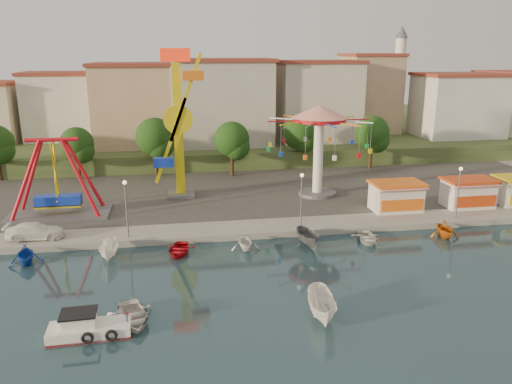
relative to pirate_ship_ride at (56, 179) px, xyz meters
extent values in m
plane|color=#132C35|center=(15.41, -20.60, -4.39)|extent=(200.00, 200.00, 0.00)
cube|color=#9E998E|center=(15.41, 41.40, -4.09)|extent=(200.00, 100.00, 0.60)
cube|color=#4C4944|center=(15.41, 9.40, -3.79)|extent=(90.00, 28.00, 0.01)
cube|color=#384C26|center=(15.41, 46.40, -2.89)|extent=(200.00, 60.00, 3.00)
cube|color=#59595E|center=(0.00, 0.00, -3.64)|extent=(10.00, 5.00, 0.30)
cube|color=#1635C4|center=(0.00, 0.00, -2.19)|extent=(4.50, 1.40, 1.00)
cylinder|color=red|center=(0.00, 0.00, 4.01)|extent=(5.00, 0.40, 0.40)
cube|color=#59595E|center=(12.39, 4.87, -3.54)|extent=(3.00, 3.00, 0.50)
cube|color=yellow|center=(12.39, 4.87, 3.71)|extent=(1.00, 1.00, 15.00)
cube|color=#FA2B0D|center=(12.39, 4.87, 12.01)|extent=(3.20, 0.50, 1.40)
cylinder|color=yellow|center=(12.39, 4.07, 5.21)|extent=(3.20, 0.50, 3.20)
cube|color=yellow|center=(13.29, 3.87, 7.54)|extent=(3.90, 0.35, 9.47)
cube|color=#D86113|center=(14.18, 3.87, 9.88)|extent=(2.20, 1.20, 1.00)
cylinder|color=#59595E|center=(28.06, 2.91, -3.59)|extent=(4.40, 4.40, 0.40)
cylinder|color=white|center=(28.06, 2.91, 0.71)|extent=(1.10, 1.10, 9.00)
cylinder|color=red|center=(28.06, 2.91, 5.01)|extent=(6.00, 6.00, 0.50)
cone|color=red|center=(28.06, 2.91, 5.91)|extent=(6.40, 6.40, 1.40)
cube|color=white|center=(34.58, -4.10, -2.39)|extent=(5.00, 3.00, 2.80)
cube|color=orange|center=(34.58, -4.10, -0.84)|extent=(5.40, 3.40, 0.25)
cube|color=red|center=(34.58, -5.80, -1.19)|extent=(5.00, 0.77, 0.43)
cube|color=white|center=(42.79, -4.10, -2.39)|extent=(5.00, 3.00, 2.80)
cube|color=#C13A0F|center=(42.79, -4.10, -0.84)|extent=(5.40, 3.40, 0.25)
cube|color=red|center=(42.79, -5.80, -1.19)|extent=(5.00, 0.77, 0.43)
cylinder|color=#59595E|center=(7.41, -7.60, -1.29)|extent=(0.14, 0.14, 5.00)
cylinder|color=#59595E|center=(23.41, -7.60, -1.29)|extent=(0.14, 0.14, 5.00)
cylinder|color=#59595E|center=(39.41, -7.60, -1.29)|extent=(0.14, 0.14, 5.00)
cylinder|color=#382314|center=(-0.59, 15.64, -2.09)|extent=(0.44, 0.44, 3.40)
sphere|color=black|center=(-0.59, 15.64, 0.83)|extent=(4.35, 4.35, 4.35)
cylinder|color=#382314|center=(9.41, 15.21, -1.83)|extent=(0.44, 0.44, 3.92)
sphere|color=black|center=(9.41, 15.21, 1.54)|extent=(5.02, 5.02, 5.02)
cylinder|color=#382314|center=(19.41, 13.76, -1.96)|extent=(0.44, 0.44, 3.66)
sphere|color=black|center=(19.41, 13.76, 1.18)|extent=(4.68, 4.68, 4.68)
cylinder|color=#382314|center=(29.41, 16.76, -1.89)|extent=(0.44, 0.44, 3.80)
sphere|color=black|center=(29.41, 16.76, 1.37)|extent=(4.86, 4.86, 4.86)
cylinder|color=#382314|center=(39.41, 14.94, -1.91)|extent=(0.44, 0.44, 3.77)
sphere|color=black|center=(39.41, 14.94, 1.33)|extent=(4.83, 4.83, 4.83)
cube|color=silver|center=(-5.92, 30.79, 2.92)|extent=(12.33, 9.01, 8.63)
cube|color=tan|center=(7.23, 31.36, 4.22)|extent=(11.95, 9.28, 11.23)
cube|color=beige|center=(21.02, 28.20, 3.20)|extent=(12.59, 10.50, 9.20)
cube|color=beige|center=(34.48, 31.60, 3.22)|extent=(10.75, 9.23, 9.24)
cube|color=tan|center=(47.78, 29.73, 4.21)|extent=(12.77, 10.96, 11.21)
cube|color=silver|center=(59.56, 28.17, 4.78)|extent=(8.23, 8.98, 12.36)
cube|color=beige|center=(71.44, 33.11, 2.99)|extent=(11.59, 10.93, 8.76)
cylinder|color=silver|center=(51.41, 33.40, 6.61)|extent=(1.80, 1.80, 16.00)
cylinder|color=#59595E|center=(51.41, 33.40, 11.61)|extent=(2.80, 2.80, 0.30)
cone|color=#59595E|center=(51.41, 33.40, 15.61)|extent=(2.20, 2.20, 2.00)
cube|color=white|center=(6.25, -22.85, -4.10)|extent=(4.95, 2.04, 0.88)
cube|color=red|center=(6.25, -22.85, -4.32)|extent=(4.95, 2.04, 0.16)
cube|color=white|center=(5.66, -22.75, -3.37)|extent=(2.01, 1.54, 0.88)
cube|color=black|center=(5.66, -22.75, -2.88)|extent=(2.21, 1.74, 0.12)
torus|color=black|center=(6.25, -23.83, -3.95)|extent=(0.75, 0.22, 0.74)
torus|color=black|center=(7.61, -23.78, -3.95)|extent=(0.75, 0.22, 0.74)
imported|color=silver|center=(8.70, -21.67, -3.97)|extent=(3.81, 4.68, 0.85)
imported|color=white|center=(20.81, -23.24, -3.52)|extent=(2.28, 4.70, 1.74)
imported|color=white|center=(-0.76, -6.60, -3.08)|extent=(4.96, 2.06, 1.44)
imported|color=#133CAB|center=(-0.54, -10.80, -3.57)|extent=(3.40, 3.71, 1.65)
imported|color=white|center=(6.09, -10.80, -3.67)|extent=(1.53, 3.77, 1.44)
imported|color=red|center=(11.82, -10.80, -4.03)|extent=(3.13, 3.92, 0.73)
imported|color=white|center=(17.58, -10.80, -3.63)|extent=(2.63, 3.01, 1.52)
imported|color=#545559|center=(23.22, -10.80, -3.67)|extent=(1.86, 3.88, 1.44)
imported|color=silver|center=(28.83, -10.80, -4.03)|extent=(3.02, 3.88, 0.74)
imported|color=orange|center=(36.41, -10.80, -3.57)|extent=(2.98, 3.36, 1.64)
camera|label=1|loc=(11.80, -51.12, 12.35)|focal=35.00mm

